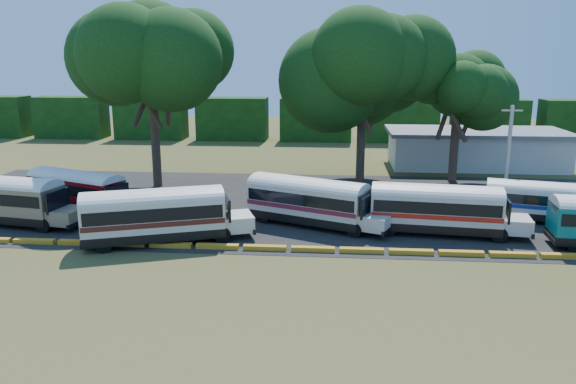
# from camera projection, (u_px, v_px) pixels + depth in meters

# --- Properties ---
(ground) EXTENTS (160.00, 160.00, 0.00)m
(ground) POSITION_uv_depth(u_px,v_px,m) (287.00, 256.00, 33.91)
(ground) COLOR #394517
(ground) RESTS_ON ground
(asphalt_strip) EXTENTS (64.00, 24.00, 0.02)m
(asphalt_strip) POSITION_uv_depth(u_px,v_px,m) (312.00, 205.00, 45.45)
(asphalt_strip) COLOR black
(asphalt_strip) RESTS_ON ground
(curb) EXTENTS (53.70, 0.45, 0.30)m
(curb) POSITION_uv_depth(u_px,v_px,m) (289.00, 248.00, 34.84)
(curb) COLOR orange
(curb) RESTS_ON ground
(terminal_building) EXTENTS (19.00, 9.00, 4.00)m
(terminal_building) POSITION_uv_depth(u_px,v_px,m) (475.00, 148.00, 61.02)
(terminal_building) COLOR beige
(terminal_building) RESTS_ON ground
(treeline_backdrop) EXTENTS (130.00, 4.00, 6.00)m
(treeline_backdrop) POSITION_uv_depth(u_px,v_px,m) (316.00, 119.00, 79.68)
(treeline_backdrop) COLOR black
(treeline_backdrop) RESTS_ON ground
(bus_beige) EXTENTS (10.89, 4.45, 3.48)m
(bus_beige) POSITION_uv_depth(u_px,v_px,m) (5.00, 197.00, 39.97)
(bus_beige) COLOR black
(bus_beige) RESTS_ON ground
(bus_red) EXTENTS (9.97, 5.96, 3.22)m
(bus_red) POSITION_uv_depth(u_px,v_px,m) (78.00, 188.00, 43.23)
(bus_red) COLOR black
(bus_red) RESTS_ON ground
(bus_cream_west) EXTENTS (11.13, 6.16, 3.57)m
(bus_cream_west) POSITION_uv_depth(u_px,v_px,m) (157.00, 213.00, 35.94)
(bus_cream_west) COLOR black
(bus_cream_west) RESTS_ON ground
(bus_cream_east) EXTENTS (10.63, 6.56, 3.45)m
(bus_cream_east) POSITION_uv_depth(u_px,v_px,m) (310.00, 199.00, 39.67)
(bus_cream_east) COLOR black
(bus_cream_east) RESTS_ON ground
(bus_white_red) EXTENTS (10.67, 3.76, 3.43)m
(bus_white_red) POSITION_uv_depth(u_px,v_px,m) (439.00, 207.00, 37.69)
(bus_white_red) COLOR black
(bus_white_red) RESTS_ON ground
(bus_white_blue) EXTENTS (9.35, 4.46, 2.99)m
(bus_white_blue) POSITION_uv_depth(u_px,v_px,m) (543.00, 200.00, 40.53)
(bus_white_blue) COLOR black
(bus_white_blue) RESTS_ON ground
(tree_west) EXTENTS (11.71, 11.71, 16.59)m
(tree_west) POSITION_uv_depth(u_px,v_px,m) (150.00, 51.00, 49.22)
(tree_west) COLOR #37251B
(tree_west) RESTS_ON ground
(tree_center) EXTENTS (12.35, 12.35, 15.34)m
(tree_center) POSITION_uv_depth(u_px,v_px,m) (363.00, 67.00, 51.53)
(tree_center) COLOR #37251B
(tree_center) RESTS_ON ground
(tree_east) EXTENTS (8.10, 8.10, 12.07)m
(tree_east) POSITION_uv_depth(u_px,v_px,m) (458.00, 86.00, 52.31)
(tree_east) COLOR #37251B
(tree_east) RESTS_ON ground
(utility_pole) EXTENTS (1.60, 0.30, 8.08)m
(utility_pole) POSITION_uv_depth(u_px,v_px,m) (508.00, 155.00, 44.21)
(utility_pole) COLOR gray
(utility_pole) RESTS_ON ground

